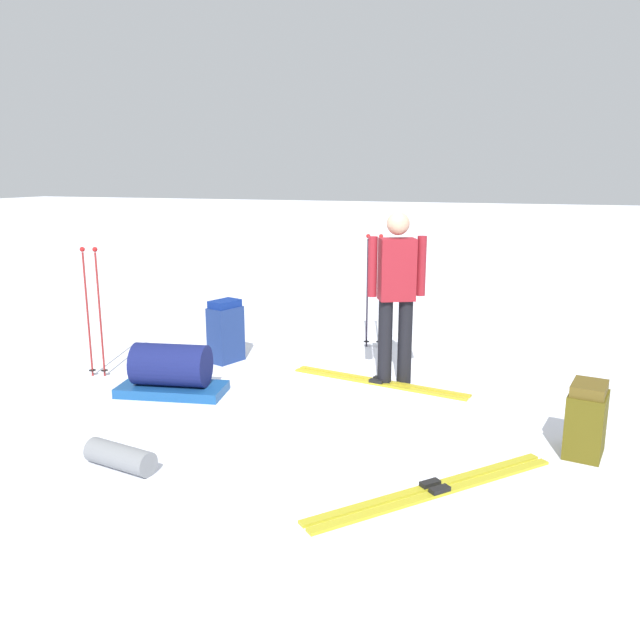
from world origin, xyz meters
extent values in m
plane|color=white|center=(0.00, 0.00, 0.00)|extent=(80.00, 80.00, 0.00)
cylinder|color=black|center=(-0.71, -0.50, 0.42)|extent=(0.14, 0.14, 0.85)
cylinder|color=black|center=(-0.53, -0.42, 0.42)|extent=(0.14, 0.14, 0.85)
cube|color=maroon|center=(-0.62, -0.46, 1.15)|extent=(0.40, 0.35, 0.60)
cylinder|color=maroon|center=(-0.84, -0.57, 1.18)|extent=(0.09, 0.09, 0.58)
cylinder|color=maroon|center=(-0.41, -0.36, 1.18)|extent=(0.09, 0.09, 0.58)
sphere|color=tan|center=(-0.62, -0.46, 1.59)|extent=(0.22, 0.22, 0.22)
cube|color=gold|center=(-0.49, -0.44, 0.01)|extent=(1.85, 0.39, 0.02)
cube|color=black|center=(-0.49, -0.44, 0.04)|extent=(0.15, 0.09, 0.03)
cube|color=gold|center=(-0.47, -0.35, 0.01)|extent=(1.85, 0.39, 0.02)
cube|color=black|center=(-0.47, -0.35, 0.04)|extent=(0.15, 0.09, 0.03)
cube|color=gold|center=(-1.44, 1.68, 0.01)|extent=(1.34, 1.51, 0.02)
cube|color=black|center=(-1.44, 1.68, 0.04)|extent=(0.14, 0.15, 0.03)
cube|color=gold|center=(-1.36, 1.62, 0.01)|extent=(1.34, 1.51, 0.02)
cube|color=black|center=(-1.36, 1.62, 0.04)|extent=(0.14, 0.15, 0.03)
cube|color=#4F4710|center=(-2.35, 0.70, 0.24)|extent=(0.32, 0.40, 0.48)
cube|color=brown|center=(-2.35, 0.70, 0.52)|extent=(0.29, 0.36, 0.08)
cube|color=navy|center=(1.32, -0.57, 0.31)|extent=(0.34, 0.42, 0.62)
cube|color=navy|center=(1.32, -0.57, 0.66)|extent=(0.31, 0.37, 0.08)
cylinder|color=maroon|center=(2.26, 0.34, 0.64)|extent=(0.02, 0.02, 1.29)
sphere|color=#A51919|center=(2.26, 0.34, 1.32)|extent=(0.05, 0.05, 0.05)
cylinder|color=black|center=(2.26, 0.34, 0.06)|extent=(0.07, 0.07, 0.01)
cylinder|color=maroon|center=(2.38, 0.37, 0.64)|extent=(0.02, 0.02, 1.29)
sphere|color=#A51919|center=(2.38, 0.37, 1.32)|extent=(0.05, 0.05, 0.05)
cylinder|color=black|center=(2.38, 0.37, 0.06)|extent=(0.07, 0.07, 0.01)
cylinder|color=black|center=(-0.13, -1.75, 0.65)|extent=(0.02, 0.02, 1.31)
sphere|color=#A51919|center=(-0.13, -1.75, 1.34)|extent=(0.05, 0.05, 0.05)
cylinder|color=black|center=(-0.13, -1.75, 0.06)|extent=(0.07, 0.07, 0.01)
cylinder|color=black|center=(0.01, -1.70, 0.65)|extent=(0.02, 0.02, 1.31)
sphere|color=#A51919|center=(0.01, -1.70, 1.34)|extent=(0.05, 0.05, 0.05)
cylinder|color=black|center=(0.01, -1.70, 0.06)|extent=(0.07, 0.07, 0.01)
cube|color=navy|center=(1.29, 0.58, 0.04)|extent=(1.07, 0.63, 0.09)
cylinder|color=#131A51|center=(1.29, 0.58, 0.29)|extent=(0.77, 0.53, 0.40)
cylinder|color=slate|center=(0.77, 2.07, 0.09)|extent=(0.57, 0.27, 0.18)
camera|label=1|loc=(-2.00, 5.57, 2.07)|focal=36.01mm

